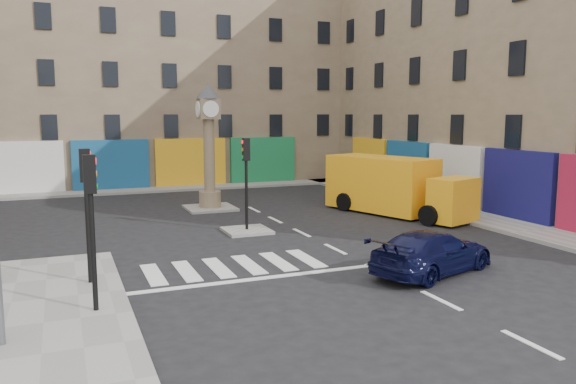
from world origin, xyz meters
TOP-DOWN VIEW (x-y plane):
  - ground at (0.00, 0.00)m, footprint 120.00×120.00m
  - sidewalk_right at (8.70, 10.00)m, footprint 2.60×30.00m
  - sidewalk_far at (-4.00, 22.20)m, footprint 32.00×2.40m
  - island_near at (-2.00, 8.00)m, footprint 1.80×1.80m
  - island_far at (-2.00, 14.00)m, footprint 2.40×2.40m
  - building_right at (15.00, 10.00)m, footprint 10.00×30.00m
  - building_far at (-4.00, 28.00)m, footprint 32.00×10.00m
  - traffic_light_left_near at (-8.30, 0.20)m, footprint 0.28×0.22m
  - traffic_light_left_far at (-8.30, 2.60)m, footprint 0.28×0.22m
  - traffic_light_island at (-2.00, 8.00)m, footprint 0.28×0.22m
  - clock_pillar at (-2.00, 14.00)m, footprint 1.20×1.20m
  - navy_sedan at (1.34, 0.20)m, footprint 4.86×3.21m
  - yellow_van at (5.80, 9.33)m, footprint 4.44×7.77m

SIDE VIEW (x-z plane):
  - ground at x=0.00m, z-range 0.00..0.00m
  - island_near at x=-2.00m, z-range 0.00..0.12m
  - island_far at x=-2.00m, z-range 0.00..0.12m
  - sidewalk_right at x=8.70m, z-range 0.00..0.15m
  - sidewalk_far at x=-4.00m, z-range 0.00..0.15m
  - navy_sedan at x=1.34m, z-range 0.00..1.31m
  - yellow_van at x=5.80m, z-range -0.01..2.70m
  - traffic_light_island at x=-2.00m, z-range 0.74..4.44m
  - traffic_light_left_near at x=-8.30m, z-range 0.77..4.47m
  - traffic_light_left_far at x=-8.30m, z-range 0.77..4.47m
  - clock_pillar at x=-2.00m, z-range 0.50..6.60m
  - building_right at x=15.00m, z-range 0.00..16.00m
  - building_far at x=-4.00m, z-range 0.00..17.00m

